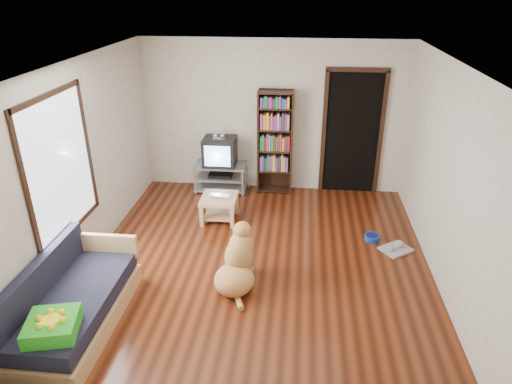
# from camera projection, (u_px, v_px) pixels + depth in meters

# --- Properties ---
(ground) EXTENTS (5.00, 5.00, 0.00)m
(ground) POSITION_uv_depth(u_px,v_px,m) (259.00, 263.00, 6.09)
(ground) COLOR #5F2710
(ground) RESTS_ON ground
(ceiling) EXTENTS (5.00, 5.00, 0.00)m
(ceiling) POSITION_uv_depth(u_px,v_px,m) (259.00, 64.00, 4.99)
(ceiling) COLOR white
(ceiling) RESTS_ON ground
(wall_back) EXTENTS (4.50, 0.00, 4.50)m
(wall_back) POSITION_uv_depth(u_px,v_px,m) (273.00, 117.00, 7.79)
(wall_back) COLOR beige
(wall_back) RESTS_ON ground
(wall_front) EXTENTS (4.50, 0.00, 4.50)m
(wall_front) POSITION_uv_depth(u_px,v_px,m) (225.00, 307.00, 3.29)
(wall_front) COLOR beige
(wall_front) RESTS_ON ground
(wall_left) EXTENTS (0.00, 5.00, 5.00)m
(wall_left) POSITION_uv_depth(u_px,v_px,m) (82.00, 167.00, 5.75)
(wall_left) COLOR beige
(wall_left) RESTS_ON ground
(wall_right) EXTENTS (0.00, 5.00, 5.00)m
(wall_right) POSITION_uv_depth(u_px,v_px,m) (450.00, 182.00, 5.32)
(wall_right) COLOR beige
(wall_right) RESTS_ON ground
(green_cushion) EXTENTS (0.55, 0.55, 0.15)m
(green_cushion) POSITION_uv_depth(u_px,v_px,m) (52.00, 326.00, 4.27)
(green_cushion) COLOR green
(green_cushion) RESTS_ON sofa
(laptop) EXTENTS (0.35, 0.25, 0.03)m
(laptop) POSITION_uv_depth(u_px,v_px,m) (219.00, 197.00, 7.00)
(laptop) COLOR silver
(laptop) RESTS_ON coffee_table
(dog_bowl) EXTENTS (0.22, 0.22, 0.08)m
(dog_bowl) POSITION_uv_depth(u_px,v_px,m) (372.00, 238.00, 6.62)
(dog_bowl) COLOR navy
(dog_bowl) RESTS_ON ground
(grey_rag) EXTENTS (0.51, 0.49, 0.03)m
(grey_rag) POSITION_uv_depth(u_px,v_px,m) (396.00, 249.00, 6.38)
(grey_rag) COLOR #A1A1A1
(grey_rag) RESTS_ON ground
(window) EXTENTS (0.03, 1.46, 1.70)m
(window) POSITION_uv_depth(u_px,v_px,m) (60.00, 167.00, 5.21)
(window) COLOR white
(window) RESTS_ON wall_left
(doorway) EXTENTS (1.03, 0.05, 2.19)m
(doorway) POSITION_uv_depth(u_px,v_px,m) (352.00, 130.00, 7.72)
(doorway) COLOR black
(doorway) RESTS_ON wall_back
(tv_stand) EXTENTS (0.90, 0.45, 0.50)m
(tv_stand) POSITION_uv_depth(u_px,v_px,m) (221.00, 176.00, 8.09)
(tv_stand) COLOR #99999E
(tv_stand) RESTS_ON ground
(crt_tv) EXTENTS (0.55, 0.52, 0.58)m
(crt_tv) POSITION_uv_depth(u_px,v_px,m) (220.00, 151.00, 7.90)
(crt_tv) COLOR black
(crt_tv) RESTS_ON tv_stand
(bookshelf) EXTENTS (0.60, 0.30, 1.80)m
(bookshelf) POSITION_uv_depth(u_px,v_px,m) (275.00, 137.00, 7.77)
(bookshelf) COLOR black
(bookshelf) RESTS_ON ground
(sofa) EXTENTS (0.80, 1.80, 0.80)m
(sofa) POSITION_uv_depth(u_px,v_px,m) (73.00, 305.00, 4.91)
(sofa) COLOR tan
(sofa) RESTS_ON ground
(coffee_table) EXTENTS (0.55, 0.55, 0.40)m
(coffee_table) POSITION_uv_depth(u_px,v_px,m) (219.00, 204.00, 7.08)
(coffee_table) COLOR tan
(coffee_table) RESTS_ON ground
(dog) EXTENTS (0.57, 0.96, 0.78)m
(dog) POSITION_uv_depth(u_px,v_px,m) (238.00, 264.00, 5.57)
(dog) COLOR #C1834A
(dog) RESTS_ON ground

